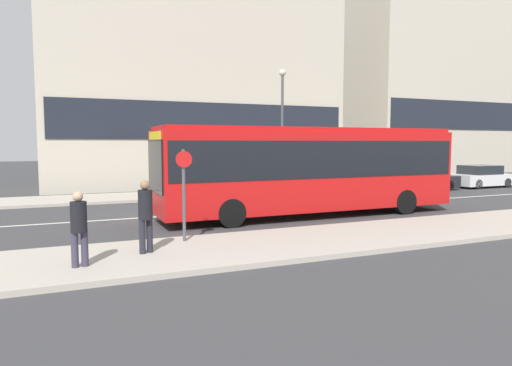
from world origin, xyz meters
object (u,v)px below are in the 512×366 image
Objects in this scene: bus_stop_sign at (184,187)px; street_lamp at (282,117)px; parked_car_0 at (420,180)px; pedestrian_near_stop at (79,225)px; parked_car_1 at (481,177)px; pedestrian_down_pavement at (145,212)px; city_bus at (309,165)px.

bus_stop_sign is 0.38× the size of street_lamp.
parked_car_0 is 0.67× the size of street_lamp.
pedestrian_near_stop is 16.21m from street_lamp.
parked_car_1 reaches higher than parked_car_0.
pedestrian_near_stop is 0.92× the size of pedestrian_down_pavement.
parked_car_1 is (4.86, -0.03, 0.02)m from parked_car_0.
bus_stop_sign is (-16.38, -8.74, 0.96)m from parked_car_0.
parked_car_0 is 1.77× the size of bus_stop_sign.
parked_car_0 is at bearing 27.04° from city_bus.
pedestrian_down_pavement is 1.59m from bus_stop_sign.
parked_car_0 is 1.11× the size of parked_car_1.
pedestrian_down_pavement is (-17.57, -9.69, 0.50)m from parked_car_0.
city_bus is 9.73m from pedestrian_near_stop.
parked_car_0 is at bearing -156.66° from pedestrian_near_stop.
parked_car_0 is at bearing -9.44° from street_lamp.
parked_car_1 is at bearing 22.31° from bus_stop_sign.
city_bus is 2.94× the size of parked_car_1.
parked_car_0 is at bearing -173.08° from pedestrian_down_pavement.
city_bus is 2.66× the size of parked_car_0.
pedestrian_near_stop is 1.67m from pedestrian_down_pavement.
parked_car_1 is 13.77m from street_lamp.
bus_stop_sign is at bearing -151.23° from city_bus.
street_lamp is at bearing 173.87° from parked_car_1.
city_bus reaches higher than parked_car_0.
parked_car_0 is 20.07m from pedestrian_down_pavement.
pedestrian_down_pavement is 14.71m from street_lamp.
city_bus reaches higher than bus_stop_sign.
street_lamp is (8.00, 10.14, 2.56)m from bus_stop_sign.
pedestrian_down_pavement is (-22.43, -9.66, 0.49)m from parked_car_1.
pedestrian_near_stop is at bearing -156.62° from parked_car_1.
pedestrian_down_pavement reaches higher than parked_car_0.
city_bus is at bearing -155.35° from pedestrian_near_stop.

